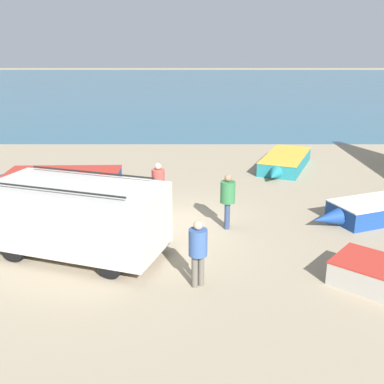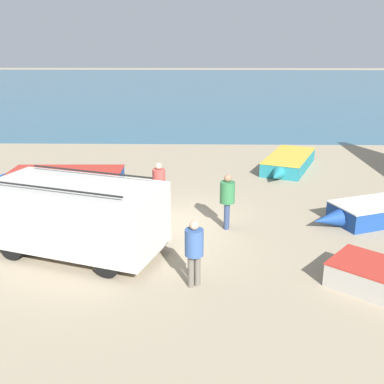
% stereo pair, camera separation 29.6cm
% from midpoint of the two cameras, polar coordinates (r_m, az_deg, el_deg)
% --- Properties ---
extents(ground_plane, '(200.00, 200.00, 0.00)m').
position_cam_midpoint_polar(ground_plane, '(14.71, -2.18, -3.83)').
color(ground_plane, gray).
extents(sea_water, '(120.00, 80.00, 0.01)m').
position_cam_midpoint_polar(sea_water, '(65.84, 0.50, 13.44)').
color(sea_water, '#33607A').
rests_on(sea_water, ground_plane).
extents(parked_van, '(5.17, 3.52, 2.14)m').
position_cam_midpoint_polar(parked_van, '(12.58, -13.91, -2.83)').
color(parked_van, beige).
rests_on(parked_van, ground_plane).
extents(fishing_rowboat_1, '(5.48, 1.82, 0.68)m').
position_cam_midpoint_polar(fishing_rowboat_1, '(19.01, -15.68, 1.73)').
color(fishing_rowboat_1, navy).
rests_on(fishing_rowboat_1, ground_plane).
extents(fishing_rowboat_3, '(3.17, 5.07, 0.63)m').
position_cam_midpoint_polar(fishing_rowboat_3, '(21.37, 12.51, 3.70)').
color(fishing_rowboat_3, '#1E757F').
rests_on(fishing_rowboat_3, ground_plane).
extents(fisherman_0, '(0.44, 0.44, 1.68)m').
position_cam_midpoint_polar(fisherman_0, '(10.57, 1.08, -7.08)').
color(fisherman_0, '#5B564C').
rests_on(fisherman_0, ground_plane).
extents(fisherman_2, '(0.44, 0.44, 1.69)m').
position_cam_midpoint_polar(fisherman_2, '(15.47, -3.67, 1.25)').
color(fisherman_2, '#38383D').
rests_on(fisherman_2, ground_plane).
extents(fisherman_3, '(0.46, 0.46, 1.76)m').
position_cam_midpoint_polar(fisherman_3, '(13.91, 5.11, -0.59)').
color(fisherman_3, navy).
rests_on(fisherman_3, ground_plane).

